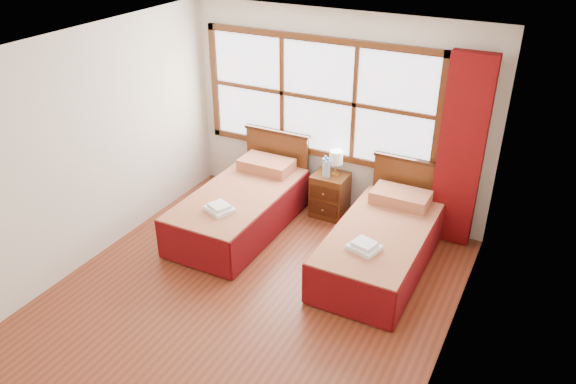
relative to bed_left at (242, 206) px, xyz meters
The scene contains 15 objects.
floor 1.47m from the bed_left, 56.26° to the right, with size 4.50×4.50×0.00m, color brown.
ceiling 2.71m from the bed_left, 56.26° to the right, with size 4.50×4.50×0.00m, color white.
wall_back 1.66m from the bed_left, 52.79° to the left, with size 4.00×4.00×0.00m, color silver.
wall_left 1.97m from the bed_left, 135.08° to the right, with size 4.50×4.50×0.00m, color silver.
wall_right 3.20m from the bed_left, 23.15° to the right, with size 4.50×4.50×0.00m, color silver.
window 1.66m from the bed_left, 61.56° to the left, with size 3.16×0.06×1.56m.
curtain 2.71m from the bed_left, 20.83° to the left, with size 0.50×0.16×2.30m, color maroon.
bed_left is the anchor object (origin of this frame).
bed_right 1.84m from the bed_left, ahead, with size 0.99×2.01×0.96m.
nightstand 1.17m from the bed_left, 42.97° to the left, with size 0.44×0.43×0.58m.
towels_left 0.61m from the bed_left, 85.09° to the right, with size 0.37×0.35×0.09m.
towels_right 1.89m from the bed_left, 15.64° to the right, with size 0.36×0.34×0.09m.
lamp 1.34m from the bed_left, 42.43° to the left, with size 0.17×0.17×0.33m.
bottle_near 1.17m from the bed_left, 42.98° to the left, with size 0.07×0.07×0.28m.
bottle_far 1.18m from the bed_left, 40.77° to the left, with size 0.07×0.07×0.26m.
Camera 1 is at (2.53, -3.98, 3.79)m, focal length 35.00 mm.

